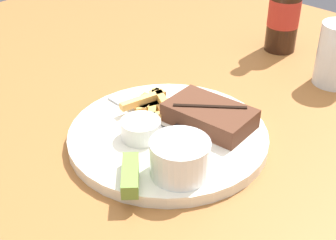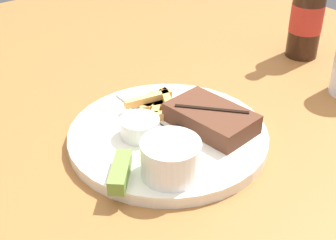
{
  "view_description": "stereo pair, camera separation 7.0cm",
  "coord_description": "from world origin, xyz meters",
  "px_view_note": "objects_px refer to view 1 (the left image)",
  "views": [
    {
      "loc": [
        0.42,
        -0.42,
        1.2
      ],
      "look_at": [
        0.0,
        0.0,
        0.82
      ],
      "focal_mm": 50.0,
      "sensor_mm": 36.0,
      "label": 1
    },
    {
      "loc": [
        0.47,
        -0.37,
        1.2
      ],
      "look_at": [
        0.0,
        0.0,
        0.82
      ],
      "focal_mm": 50.0,
      "sensor_mm": 36.0,
      "label": 2
    }
  ],
  "objects_px": {
    "pickle_spear": "(130,175)",
    "steak_portion": "(209,115)",
    "dinner_plate": "(168,136)",
    "beer_bottle": "(284,11)",
    "fork_utensil": "(134,110)",
    "dipping_sauce_cup": "(141,128)",
    "knife_utensil": "(189,121)",
    "coleslaw_cup": "(180,156)"
  },
  "relations": [
    {
      "from": "steak_portion",
      "to": "pickle_spear",
      "type": "bearing_deg",
      "value": -84.05
    },
    {
      "from": "steak_portion",
      "to": "pickle_spear",
      "type": "xyz_separation_m",
      "value": [
        0.02,
        -0.18,
        -0.01
      ]
    },
    {
      "from": "pickle_spear",
      "to": "beer_bottle",
      "type": "xyz_separation_m",
      "value": [
        -0.12,
        0.53,
        0.06
      ]
    },
    {
      "from": "steak_portion",
      "to": "coleslaw_cup",
      "type": "height_order",
      "value": "coleslaw_cup"
    },
    {
      "from": "dinner_plate",
      "to": "beer_bottle",
      "type": "relative_size",
      "value": 1.26
    },
    {
      "from": "steak_portion",
      "to": "fork_utensil",
      "type": "height_order",
      "value": "steak_portion"
    },
    {
      "from": "pickle_spear",
      "to": "knife_utensil",
      "type": "bearing_deg",
      "value": 104.72
    },
    {
      "from": "fork_utensil",
      "to": "knife_utensil",
      "type": "bearing_deg",
      "value": 24.48
    },
    {
      "from": "steak_portion",
      "to": "fork_utensil",
      "type": "relative_size",
      "value": 1.06
    },
    {
      "from": "fork_utensil",
      "to": "knife_utensil",
      "type": "xyz_separation_m",
      "value": [
        0.09,
        0.04,
        0.0
      ]
    },
    {
      "from": "steak_portion",
      "to": "beer_bottle",
      "type": "height_order",
      "value": "beer_bottle"
    },
    {
      "from": "beer_bottle",
      "to": "dipping_sauce_cup",
      "type": "bearing_deg",
      "value": -82.57
    },
    {
      "from": "coleslaw_cup",
      "to": "dipping_sauce_cup",
      "type": "distance_m",
      "value": 0.1
    },
    {
      "from": "steak_portion",
      "to": "knife_utensil",
      "type": "relative_size",
      "value": 0.86
    },
    {
      "from": "dipping_sauce_cup",
      "to": "dinner_plate",
      "type": "bearing_deg",
      "value": 68.51
    },
    {
      "from": "knife_utensil",
      "to": "beer_bottle",
      "type": "height_order",
      "value": "beer_bottle"
    },
    {
      "from": "dinner_plate",
      "to": "fork_utensil",
      "type": "height_order",
      "value": "fork_utensil"
    },
    {
      "from": "dinner_plate",
      "to": "pickle_spear",
      "type": "height_order",
      "value": "pickle_spear"
    },
    {
      "from": "dinner_plate",
      "to": "coleslaw_cup",
      "type": "height_order",
      "value": "coleslaw_cup"
    },
    {
      "from": "pickle_spear",
      "to": "fork_utensil",
      "type": "relative_size",
      "value": 0.52
    },
    {
      "from": "steak_portion",
      "to": "beer_bottle",
      "type": "distance_m",
      "value": 0.37
    },
    {
      "from": "dinner_plate",
      "to": "dipping_sauce_cup",
      "type": "relative_size",
      "value": 5.12
    },
    {
      "from": "dipping_sauce_cup",
      "to": "pickle_spear",
      "type": "bearing_deg",
      "value": -49.9
    },
    {
      "from": "coleslaw_cup",
      "to": "dipping_sauce_cup",
      "type": "bearing_deg",
      "value": 168.92
    },
    {
      "from": "steak_portion",
      "to": "dipping_sauce_cup",
      "type": "relative_size",
      "value": 2.37
    },
    {
      "from": "pickle_spear",
      "to": "steak_portion",
      "type": "bearing_deg",
      "value": 95.95
    },
    {
      "from": "dipping_sauce_cup",
      "to": "knife_utensil",
      "type": "xyz_separation_m",
      "value": [
        0.02,
        0.08,
        -0.01
      ]
    },
    {
      "from": "dinner_plate",
      "to": "knife_utensil",
      "type": "xyz_separation_m",
      "value": [
        0.01,
        0.04,
        0.01
      ]
    },
    {
      "from": "knife_utensil",
      "to": "beer_bottle",
      "type": "relative_size",
      "value": 0.68
    },
    {
      "from": "coleslaw_cup",
      "to": "knife_utensil",
      "type": "bearing_deg",
      "value": 127.03
    },
    {
      "from": "dinner_plate",
      "to": "beer_bottle",
      "type": "height_order",
      "value": "beer_bottle"
    },
    {
      "from": "steak_portion",
      "to": "knife_utensil",
      "type": "xyz_separation_m",
      "value": [
        -0.02,
        -0.02,
        -0.01
      ]
    },
    {
      "from": "pickle_spear",
      "to": "knife_utensil",
      "type": "relative_size",
      "value": 0.42
    },
    {
      "from": "beer_bottle",
      "to": "pickle_spear",
      "type": "bearing_deg",
      "value": -76.85
    },
    {
      "from": "dinner_plate",
      "to": "steak_portion",
      "type": "xyz_separation_m",
      "value": [
        0.03,
        0.06,
        0.02
      ]
    },
    {
      "from": "dipping_sauce_cup",
      "to": "pickle_spear",
      "type": "distance_m",
      "value": 0.1
    },
    {
      "from": "steak_portion",
      "to": "coleslaw_cup",
      "type": "distance_m",
      "value": 0.13
    },
    {
      "from": "dinner_plate",
      "to": "pickle_spear",
      "type": "xyz_separation_m",
      "value": [
        0.05,
        -0.12,
        0.02
      ]
    },
    {
      "from": "dipping_sauce_cup",
      "to": "knife_utensil",
      "type": "relative_size",
      "value": 0.36
    },
    {
      "from": "dinner_plate",
      "to": "pickle_spear",
      "type": "distance_m",
      "value": 0.13
    },
    {
      "from": "steak_portion",
      "to": "fork_utensil",
      "type": "bearing_deg",
      "value": -152.2
    },
    {
      "from": "pickle_spear",
      "to": "fork_utensil",
      "type": "bearing_deg",
      "value": 137.36
    }
  ]
}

